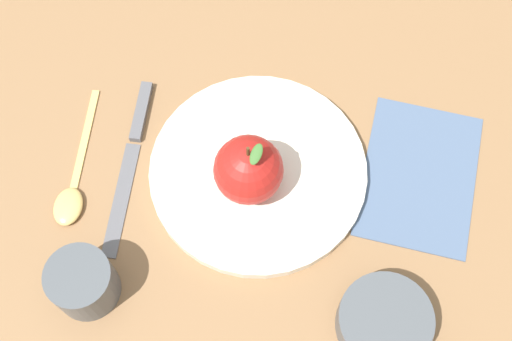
{
  "coord_description": "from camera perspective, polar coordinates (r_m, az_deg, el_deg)",
  "views": [
    {
      "loc": [
        0.18,
        -0.29,
        0.74
      ],
      "look_at": [
        0.01,
        -0.0,
        0.02
      ],
      "focal_mm": 47.34,
      "sensor_mm": 36.0,
      "label": 1
    }
  ],
  "objects": [
    {
      "name": "cup",
      "position": [
        0.76,
        -14.47,
        -9.1
      ],
      "size": [
        0.07,
        0.07,
        0.06
      ],
      "color": "#4C5156",
      "rests_on": "ground_plane"
    },
    {
      "name": "dinner_plate",
      "position": [
        0.81,
        0.0,
        -0.33
      ],
      "size": [
        0.26,
        0.26,
        0.01
      ],
      "color": "silver",
      "rests_on": "ground_plane"
    },
    {
      "name": "knife",
      "position": [
        0.84,
        -10.48,
        1.61
      ],
      "size": [
        0.1,
        0.22,
        0.01
      ],
      "color": "#59595E",
      "rests_on": "ground_plane"
    },
    {
      "name": "side_bowl",
      "position": [
        0.75,
        10.82,
        -12.39
      ],
      "size": [
        0.1,
        0.1,
        0.04
      ],
      "color": "#4C5156",
      "rests_on": "ground_plane"
    },
    {
      "name": "linen_napkin",
      "position": [
        0.84,
        13.65,
        -0.36
      ],
      "size": [
        0.18,
        0.22,
        0.0
      ],
      "primitive_type": "cube",
      "rotation": [
        0.0,
        0.0,
        3.42
      ],
      "color": "slate",
      "rests_on": "ground_plane"
    },
    {
      "name": "apple",
      "position": [
        0.76,
        -0.64,
        0.06
      ],
      "size": [
        0.08,
        0.08,
        0.1
      ],
      "color": "#B21E19",
      "rests_on": "dinner_plate"
    },
    {
      "name": "spoon",
      "position": [
        0.83,
        -15.26,
        -1.55
      ],
      "size": [
        0.09,
        0.18,
        0.01
      ],
      "color": "#D8B766",
      "rests_on": "ground_plane"
    },
    {
      "name": "ground_plane",
      "position": [
        0.82,
        -0.65,
        0.13
      ],
      "size": [
        2.4,
        2.4,
        0.0
      ],
      "primitive_type": "plane",
      "color": "olive"
    }
  ]
}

